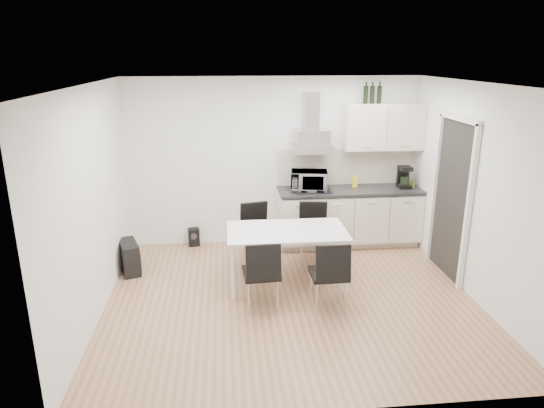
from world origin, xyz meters
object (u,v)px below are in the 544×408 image
(kitchenette, at_px, (351,194))
(floor_speaker, at_px, (194,237))
(guitar_amp, at_px, (129,257))
(dining_table, at_px, (287,235))
(chair_near_right, at_px, (328,275))
(chair_far_left, at_px, (258,235))
(chair_near_left, at_px, (261,274))
(chair_far_right, at_px, (314,235))

(kitchenette, xyz_separation_m, floor_speaker, (-2.47, 0.17, -0.69))
(kitchenette, xyz_separation_m, guitar_amp, (-3.31, -0.72, -0.61))
(dining_table, bearing_deg, kitchenette, 48.34)
(dining_table, relative_size, chair_near_right, 1.74)
(kitchenette, relative_size, chair_near_right, 2.86)
(guitar_amp, bearing_deg, kitchenette, -6.95)
(chair_far_left, distance_m, guitar_amp, 1.81)
(kitchenette, height_order, floor_speaker, kitchenette)
(chair_near_left, relative_size, chair_near_right, 1.00)
(chair_near_left, bearing_deg, kitchenette, 47.37)
(chair_far_right, height_order, guitar_amp, chair_far_right)
(kitchenette, height_order, chair_near_left, kitchenette)
(chair_near_left, relative_size, guitar_amp, 1.57)
(guitar_amp, height_order, floor_speaker, guitar_amp)
(chair_far_left, distance_m, floor_speaker, 1.28)
(chair_far_left, bearing_deg, chair_near_right, 105.41)
(chair_near_right, xyz_separation_m, floor_speaker, (-1.69, 2.18, -0.30))
(chair_far_right, xyz_separation_m, guitar_amp, (-2.59, -0.02, -0.22))
(dining_table, bearing_deg, chair_near_left, -121.44)
(dining_table, distance_m, guitar_amp, 2.25)
(chair_near_right, bearing_deg, guitar_amp, 151.94)
(dining_table, relative_size, chair_far_right, 1.74)
(kitchenette, distance_m, chair_far_left, 1.68)
(chair_far_right, bearing_deg, chair_near_right, 93.63)
(guitar_amp, relative_size, floor_speaker, 2.01)
(chair_far_left, xyz_separation_m, chair_far_right, (0.79, -0.07, 0.00))
(chair_far_right, relative_size, floor_speaker, 3.15)
(chair_far_left, bearing_deg, kitchenette, -169.80)
(chair_near_left, height_order, floor_speaker, chair_near_left)
(kitchenette, bearing_deg, chair_near_left, -129.30)
(dining_table, distance_m, floor_speaker, 2.02)
(chair_far_right, distance_m, chair_near_left, 1.48)
(chair_far_left, height_order, floor_speaker, chair_far_left)
(chair_far_right, relative_size, chair_near_left, 1.00)
(chair_near_right, height_order, guitar_amp, chair_near_right)
(kitchenette, xyz_separation_m, chair_far_right, (-0.72, -0.70, -0.39))
(kitchenette, distance_m, chair_near_left, 2.50)
(kitchenette, bearing_deg, chair_far_right, -135.56)
(chair_near_left, xyz_separation_m, floor_speaker, (-0.90, 2.08, -0.30))
(dining_table, height_order, chair_far_left, chair_far_left)
(kitchenette, relative_size, floor_speaker, 9.02)
(chair_far_left, height_order, guitar_amp, chair_far_left)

